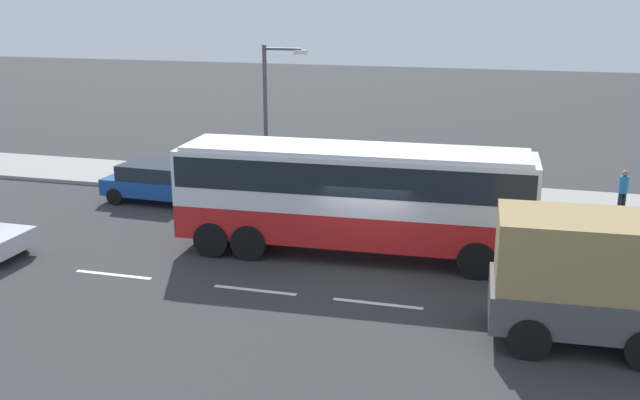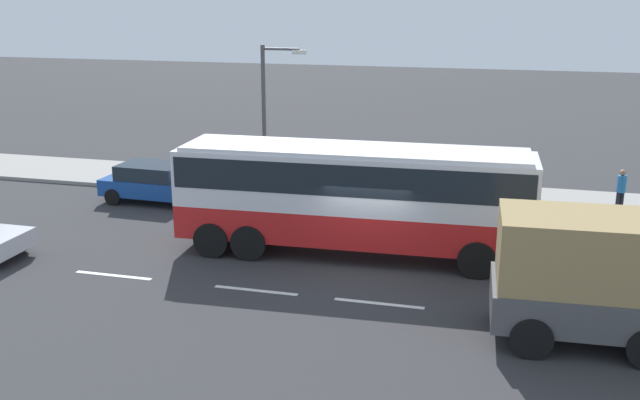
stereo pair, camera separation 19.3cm
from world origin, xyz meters
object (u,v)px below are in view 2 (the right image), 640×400
at_px(pedestrian_at_crossing, 355,174).
at_px(car_blue_saloon, 157,182).
at_px(street_lamp, 269,109).
at_px(coach_bus, 353,189).
at_px(pedestrian_near_curb, 621,189).

bearing_deg(pedestrian_at_crossing, car_blue_saloon, 111.08).
height_order(car_blue_saloon, pedestrian_at_crossing, pedestrian_at_crossing).
bearing_deg(street_lamp, coach_bus, -50.82).
bearing_deg(pedestrian_near_curb, street_lamp, 65.48).
distance_m(pedestrian_at_crossing, street_lamp, 4.19).
relative_size(coach_bus, pedestrian_near_curb, 6.63).
relative_size(pedestrian_at_crossing, street_lamp, 0.27).
relative_size(coach_bus, street_lamp, 1.87).
bearing_deg(car_blue_saloon, coach_bus, -21.89).
bearing_deg(pedestrian_at_crossing, coach_bus, -164.21).
bearing_deg(coach_bus, pedestrian_at_crossing, 99.18).
bearing_deg(street_lamp, pedestrian_near_curb, 2.78).
distance_m(car_blue_saloon, street_lamp, 5.19).
bearing_deg(pedestrian_near_curb, coach_bus, 98.72).
distance_m(coach_bus, pedestrian_at_crossing, 6.28).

